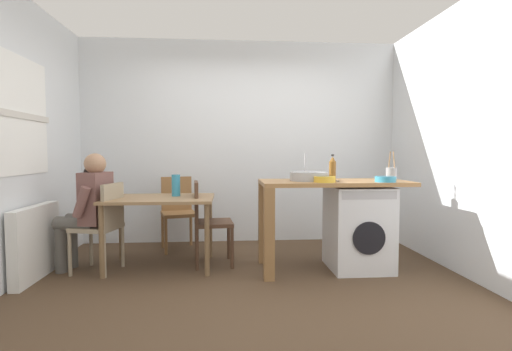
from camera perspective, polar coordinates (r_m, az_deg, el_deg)
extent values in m
plane|color=#4C3826|center=(3.60, -1.14, -16.07)|extent=(5.46, 5.46, 0.00)
cube|color=silver|center=(5.15, -2.28, 5.07)|extent=(4.60, 0.10, 2.70)
cube|color=white|center=(4.17, -31.89, 7.70)|extent=(0.01, 0.90, 1.10)
cube|color=beige|center=(4.16, -31.80, 7.70)|extent=(0.02, 0.96, 0.06)
cube|color=silver|center=(4.13, 30.32, 5.01)|extent=(0.10, 3.80, 2.70)
cube|color=white|center=(4.21, -30.44, -8.75)|extent=(0.10, 0.80, 0.70)
cube|color=olive|center=(4.06, -14.31, -3.43)|extent=(1.10, 0.76, 0.03)
cylinder|color=brown|center=(3.93, -22.37, -9.30)|extent=(0.05, 0.05, 0.71)
cylinder|color=brown|center=(3.75, -7.44, -9.68)|extent=(0.05, 0.05, 0.71)
cylinder|color=brown|center=(4.55, -19.79, -7.52)|extent=(0.05, 0.05, 0.71)
cylinder|color=brown|center=(4.39, -6.99, -7.73)|extent=(0.05, 0.05, 0.71)
cube|color=gray|center=(4.16, -23.00, -7.27)|extent=(0.48, 0.48, 0.04)
cube|color=gray|center=(4.04, -20.89, -4.31)|extent=(0.12, 0.38, 0.45)
cylinder|color=gray|center=(4.16, -26.40, -10.54)|extent=(0.04, 0.04, 0.45)
cylinder|color=gray|center=(4.45, -23.73, -9.56)|extent=(0.04, 0.04, 0.45)
cylinder|color=gray|center=(3.97, -22.04, -11.09)|extent=(0.04, 0.04, 0.45)
cylinder|color=gray|center=(4.27, -19.56, -10.00)|extent=(0.04, 0.04, 0.45)
cube|color=#4C3323|center=(4.10, -6.47, -7.18)|extent=(0.44, 0.44, 0.04)
cube|color=#4C3323|center=(4.05, -9.04, -4.09)|extent=(0.07, 0.38, 0.45)
cylinder|color=#4C3323|center=(4.33, -4.19, -9.62)|extent=(0.04, 0.04, 0.45)
cylinder|color=#4C3323|center=(3.98, -3.65, -10.78)|extent=(0.04, 0.04, 0.45)
cylinder|color=#4C3323|center=(4.31, -9.02, -9.72)|extent=(0.04, 0.04, 0.45)
cylinder|color=#4C3323|center=(3.96, -8.93, -10.90)|extent=(0.04, 0.04, 0.45)
cube|color=olive|center=(4.77, -11.63, -5.72)|extent=(0.49, 0.49, 0.04)
cube|color=olive|center=(4.92, -11.97, -2.80)|extent=(0.38, 0.14, 0.45)
cylinder|color=olive|center=(4.67, -9.05, -8.70)|extent=(0.04, 0.04, 0.45)
cylinder|color=olive|center=(4.61, -13.50, -8.90)|extent=(0.04, 0.04, 0.45)
cylinder|color=olive|center=(5.01, -9.85, -7.86)|extent=(0.04, 0.04, 0.45)
cylinder|color=olive|center=(4.97, -13.98, -8.03)|extent=(0.04, 0.04, 0.45)
cylinder|color=#595651|center=(4.32, -27.48, -10.05)|extent=(0.11, 0.11, 0.45)
cylinder|color=#595651|center=(4.46, -26.11, -9.58)|extent=(0.11, 0.11, 0.45)
cylinder|color=#595651|center=(4.17, -25.79, -6.61)|extent=(0.42, 0.22, 0.14)
cylinder|color=#595651|center=(4.32, -24.45, -6.24)|extent=(0.42, 0.22, 0.14)
cube|color=brown|center=(4.12, -23.10, -3.16)|extent=(0.27, 0.38, 0.52)
cylinder|color=brown|center=(3.95, -24.93, -3.67)|extent=(0.20, 0.13, 0.31)
cylinder|color=brown|center=(4.31, -21.87, -3.04)|extent=(0.20, 0.13, 0.31)
sphere|color=#A57A5B|center=(4.09, -23.22, 1.64)|extent=(0.21, 0.21, 0.21)
sphere|color=black|center=(4.13, -23.90, 0.49)|extent=(0.12, 0.12, 0.12)
cube|color=#9E7042|center=(3.93, 11.71, -1.05)|extent=(1.50, 0.68, 0.04)
cube|color=olive|center=(3.58, 2.00, -8.87)|extent=(0.10, 0.10, 0.88)
cube|color=olive|center=(4.15, 1.09, -7.17)|extent=(0.10, 0.10, 0.88)
cube|color=silver|center=(4.08, 15.21, -7.61)|extent=(0.60, 0.60, 0.86)
cylinder|color=black|center=(3.81, 16.76, -9.09)|extent=(0.32, 0.02, 0.32)
cube|color=#B2B2B7|center=(3.75, 16.83, -2.89)|extent=(0.54, 0.01, 0.08)
cylinder|color=#9EA0A5|center=(3.87, 7.99, -0.13)|extent=(0.38, 0.38, 0.09)
cylinder|color=#B2B2B7|center=(4.04, 7.45, 1.37)|extent=(0.02, 0.02, 0.28)
cylinder|color=brown|center=(3.98, 11.52, 0.69)|extent=(0.07, 0.07, 0.19)
cone|color=brown|center=(3.98, 11.54, 2.48)|extent=(0.06, 0.06, 0.05)
cylinder|color=#262626|center=(3.98, 11.55, 3.03)|extent=(0.03, 0.03, 0.02)
cylinder|color=gold|center=(3.70, 10.36, -0.56)|extent=(0.21, 0.21, 0.06)
cylinder|color=olive|center=(3.70, 10.36, -0.34)|extent=(0.17, 0.17, 0.03)
cylinder|color=gray|center=(4.19, 19.83, 0.25)|extent=(0.11, 0.11, 0.13)
cylinder|color=#99724C|center=(4.19, 19.59, 2.24)|extent=(0.01, 0.04, 0.18)
cylinder|color=#99724C|center=(4.19, 20.19, 2.22)|extent=(0.01, 0.05, 0.18)
cylinder|color=teal|center=(3.88, 19.03, -0.53)|extent=(0.20, 0.20, 0.05)
cylinder|color=#1E546B|center=(3.88, 19.04, -0.33)|extent=(0.16, 0.16, 0.03)
cylinder|color=teal|center=(4.13, -12.05, -1.47)|extent=(0.09, 0.09, 0.23)
cube|color=#B2B2B7|center=(3.82, 11.42, -0.82)|extent=(0.15, 0.06, 0.01)
cube|color=#262628|center=(3.82, 11.42, -0.82)|extent=(0.15, 0.06, 0.01)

